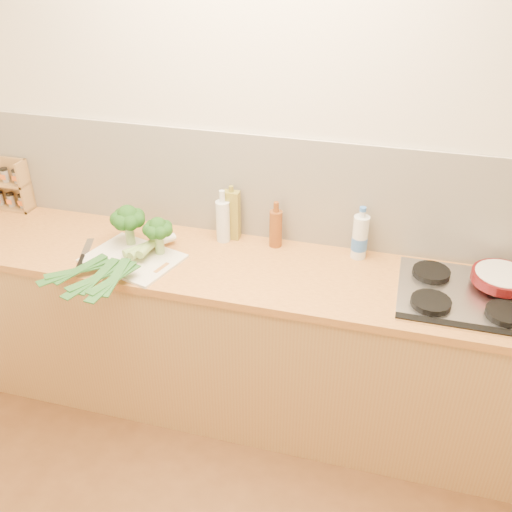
{
  "coord_description": "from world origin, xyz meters",
  "views": [
    {
      "loc": [
        0.66,
        -0.99,
        2.35
      ],
      "look_at": [
        0.1,
        1.1,
        1.02
      ],
      "focal_mm": 40.0,
      "sensor_mm": 36.0,
      "label": 1
    }
  ],
  "objects_px": {
    "skillet": "(503,277)",
    "spice_rack": "(9,187)",
    "gas_hob": "(466,295)",
    "chefs_knife": "(82,259)",
    "chopping_board": "(133,259)"
  },
  "relations": [
    {
      "from": "skillet",
      "to": "spice_rack",
      "type": "height_order",
      "value": "spice_rack"
    },
    {
      "from": "skillet",
      "to": "spice_rack",
      "type": "relative_size",
      "value": 1.26
    },
    {
      "from": "gas_hob",
      "to": "chefs_knife",
      "type": "xyz_separation_m",
      "value": [
        -1.77,
        -0.16,
        -0.01
      ]
    },
    {
      "from": "gas_hob",
      "to": "spice_rack",
      "type": "height_order",
      "value": "spice_rack"
    },
    {
      "from": "chopping_board",
      "to": "spice_rack",
      "type": "height_order",
      "value": "spice_rack"
    },
    {
      "from": "skillet",
      "to": "chefs_knife",
      "type": "bearing_deg",
      "value": 165.19
    },
    {
      "from": "chefs_knife",
      "to": "skillet",
      "type": "distance_m",
      "value": 1.94
    },
    {
      "from": "gas_hob",
      "to": "spice_rack",
      "type": "bearing_deg",
      "value": 174.19
    },
    {
      "from": "skillet",
      "to": "spice_rack",
      "type": "xyz_separation_m",
      "value": [
        -2.58,
        0.14,
        0.07
      ]
    },
    {
      "from": "gas_hob",
      "to": "chefs_knife",
      "type": "bearing_deg",
      "value": -174.72
    },
    {
      "from": "chopping_board",
      "to": "chefs_knife",
      "type": "height_order",
      "value": "chefs_knife"
    },
    {
      "from": "skillet",
      "to": "gas_hob",
      "type": "bearing_deg",
      "value": -167.24
    },
    {
      "from": "chopping_board",
      "to": "skillet",
      "type": "distance_m",
      "value": 1.7
    },
    {
      "from": "gas_hob",
      "to": "spice_rack",
      "type": "relative_size",
      "value": 1.98
    },
    {
      "from": "chefs_knife",
      "to": "spice_rack",
      "type": "bearing_deg",
      "value": 130.3
    }
  ]
}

